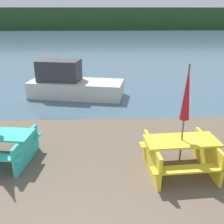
# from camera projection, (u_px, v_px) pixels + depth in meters

# --- Properties ---
(water) EXTENTS (60.00, 50.00, 0.00)m
(water) POSITION_uv_depth(u_px,v_px,m) (98.00, 41.00, 32.12)
(water) COLOR #425B6B
(water) RESTS_ON ground_plane
(far_treeline) EXTENTS (80.00, 1.60, 4.00)m
(far_treeline) POSITION_uv_depth(u_px,v_px,m) (99.00, 19.00, 50.03)
(far_treeline) COLOR #284723
(far_treeline) RESTS_ON water
(picnic_table_yellow) EXTENTS (1.66, 1.48, 0.79)m
(picnic_table_yellow) POSITION_uv_depth(u_px,v_px,m) (180.00, 153.00, 5.81)
(picnic_table_yellow) COLOR yellow
(picnic_table_yellow) RESTS_ON ground_plane
(umbrella_crimson) EXTENTS (0.20, 0.20, 2.44)m
(umbrella_crimson) POSITION_uv_depth(u_px,v_px,m) (187.00, 94.00, 5.32)
(umbrella_crimson) COLOR brown
(umbrella_crimson) RESTS_ON ground_plane
(boat) EXTENTS (4.09, 2.15, 1.52)m
(boat) POSITION_uv_depth(u_px,v_px,m) (71.00, 84.00, 11.00)
(boat) COLOR beige
(boat) RESTS_ON water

